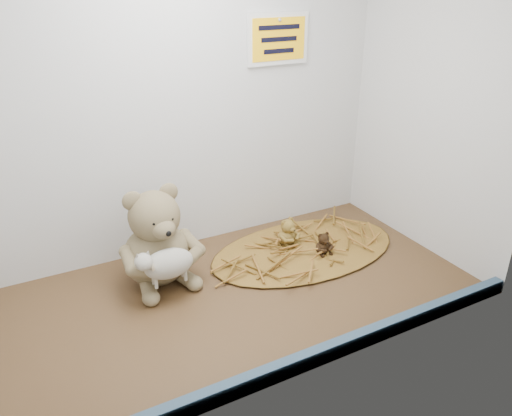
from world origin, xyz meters
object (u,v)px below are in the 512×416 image
main_teddy (155,236)px  mini_teddy_tan (287,231)px  mini_teddy_brown (323,242)px  toy_lamb (168,264)px

main_teddy → mini_teddy_tan: size_ratio=3.18×
main_teddy → mini_teddy_brown: 45.57cm
toy_lamb → mini_teddy_brown: bearing=-0.7°
toy_lamb → mini_teddy_tan: size_ratio=1.95×
toy_lamb → mini_teddy_brown: (43.71, -0.53, -5.47)cm
main_teddy → mini_teddy_tan: (37.62, -0.67, -7.63)cm
mini_teddy_tan → mini_teddy_brown: (6.10, -8.97, -0.88)cm
toy_lamb → main_teddy: bearing=90.0°
main_teddy → toy_lamb: main_teddy is taller
mini_teddy_tan → mini_teddy_brown: 10.88cm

